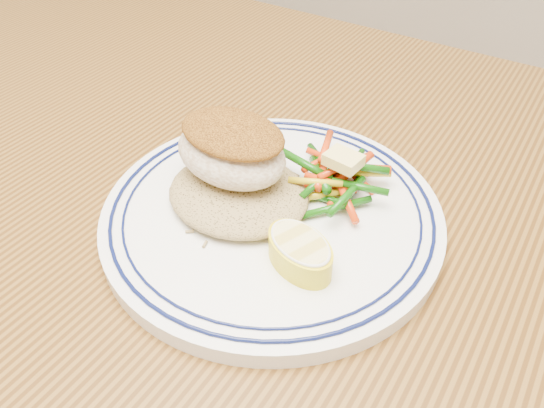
{
  "coord_description": "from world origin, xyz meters",
  "views": [
    {
      "loc": [
        0.21,
        -0.26,
        1.06
      ],
      "look_at": [
        0.03,
        0.02,
        0.77
      ],
      "focal_mm": 35.0,
      "sensor_mm": 36.0,
      "label": 1
    }
  ],
  "objects": [
    {
      "name": "rice_pilaf",
      "position": [
        -0.0,
        0.01,
        0.78
      ],
      "size": [
        0.12,
        0.11,
        0.02
      ],
      "primitive_type": "ellipsoid",
      "color": "olive",
      "rests_on": "plate"
    },
    {
      "name": "butter_pat",
      "position": [
        0.06,
        0.07,
        0.8
      ],
      "size": [
        0.03,
        0.03,
        0.01
      ],
      "primitive_type": "cube",
      "rotation": [
        0.0,
        0.0,
        -0.12
      ],
      "color": "#F9E47A",
      "rests_on": "vegetable_pile"
    },
    {
      "name": "vegetable_pile",
      "position": [
        0.06,
        0.07,
        0.78
      ],
      "size": [
        0.1,
        0.11,
        0.03
      ],
      "color": "red",
      "rests_on": "plate"
    },
    {
      "name": "fish_fillet",
      "position": [
        -0.02,
        0.02,
        0.81
      ],
      "size": [
        0.11,
        0.08,
        0.05
      ],
      "color": "beige",
      "rests_on": "rice_pilaf"
    },
    {
      "name": "lemon_wedge",
      "position": [
        0.08,
        -0.02,
        0.78
      ],
      "size": [
        0.07,
        0.07,
        0.02
      ],
      "color": "yellow",
      "rests_on": "plate"
    },
    {
      "name": "dining_table",
      "position": [
        0.0,
        0.0,
        0.65
      ],
      "size": [
        1.5,
        0.9,
        0.75
      ],
      "color": "#4B2D0F",
      "rests_on": "ground"
    },
    {
      "name": "plate",
      "position": [
        0.03,
        0.02,
        0.76
      ],
      "size": [
        0.29,
        0.29,
        0.02
      ],
      "color": "white",
      "rests_on": "dining_table"
    }
  ]
}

